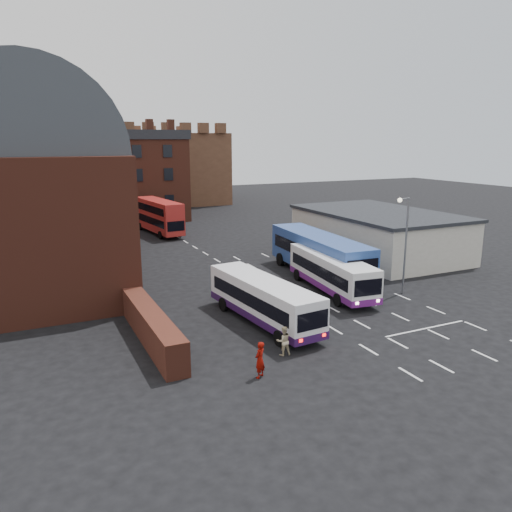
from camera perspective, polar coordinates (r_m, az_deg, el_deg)
name	(u,v)px	position (r m, az deg, el deg)	size (l,w,h in m)	color
ground	(327,325)	(30.83, 8.11, -7.83)	(180.00, 180.00, 0.00)	black
railway_station	(25,182)	(44.97, -24.85, 7.71)	(12.00, 28.00, 16.00)	#602B1E
forecourt_wall	(152,327)	(28.38, -11.82, -7.93)	(1.20, 10.00, 1.80)	#602B1E
cream_building	(378,233)	(49.81, 13.73, 2.60)	(10.40, 16.40, 4.25)	beige
brick_terrace	(100,181)	(70.79, -17.37, 8.15)	(22.00, 10.00, 11.00)	brown
castle_keep	(152,168)	(92.67, -11.83, 9.83)	(22.00, 22.00, 12.00)	brown
bus_white_outbound	(263,298)	(30.44, 0.84, -4.79)	(3.19, 10.06, 2.70)	white
bus_white_inbound	(331,270)	(36.99, 8.62, -1.65)	(3.38, 10.20, 2.73)	white
bus_blue	(319,252)	(40.85, 7.23, 0.41)	(3.85, 12.75, 3.43)	#2C4D97
bus_red_double	(159,216)	(60.34, -11.04, 4.51)	(3.42, 10.23, 4.01)	red
street_lamp	(405,236)	(36.97, 16.62, 2.17)	(1.38, 0.62, 7.09)	slate
pedestrian_red	(260,360)	(23.93, 0.44, -11.77)	(0.65, 0.43, 1.78)	#790903
pedestrian_beige	(284,341)	(26.31, 3.16, -9.65)	(0.77, 0.60, 1.58)	beige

